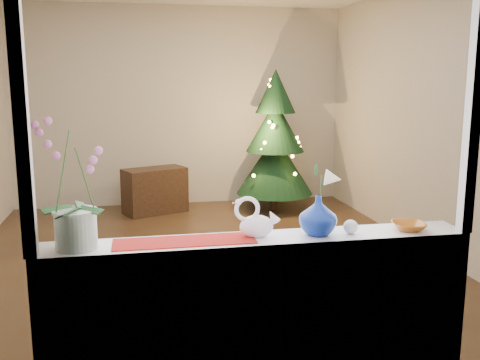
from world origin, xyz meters
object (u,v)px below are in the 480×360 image
Objects in this scene: blue_vase at (318,213)px; xmas_tree at (275,140)px; paperweight at (351,227)px; side_table at (155,191)px; swan at (257,218)px; orchid_pot at (73,184)px; amber_dish at (409,227)px.

xmas_tree is (0.89, 4.28, -0.11)m from blue_vase.
blue_vase is 3.13× the size of paperweight.
xmas_tree is 2.36× the size of side_table.
side_table is (-0.87, 4.38, -0.66)m from paperweight.
swan is at bearing 175.43° from paperweight.
xmas_tree is at bearing 64.02° from orchid_pot.
blue_vase reaches higher than side_table.
orchid_pot is 2.65× the size of blue_vase.
orchid_pot reaches higher than swan.
amber_dish is 0.19× the size of side_table.
swan is 1.01× the size of blue_vase.
swan is at bearing -105.83° from xmas_tree.
xmas_tree reaches higher than orchid_pot.
paperweight reaches higher than side_table.
blue_vase is 0.19m from paperweight.
blue_vase is at bearing -12.90° from swan.
side_table is at bearing 101.23° from paperweight.
blue_vase is at bearing 173.31° from paperweight.
blue_vase reaches higher than paperweight.
swan is 1.58× the size of amber_dish.
swan is 0.30× the size of side_table.
paperweight is at bearing -102.06° from side_table.
orchid_pot is 0.33× the size of xmas_tree.
orchid_pot is 1.21m from blue_vase.
paperweight is 0.33m from amber_dish.
xmas_tree is 1.71m from side_table.
blue_vase is 0.30× the size of side_table.
swan is at bearing 177.66° from amber_dish.
swan reaches higher than amber_dish.
swan is at bearing 1.51° from orchid_pot.
blue_vase is 4.37m from xmas_tree.
swan is 0.13× the size of xmas_tree.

